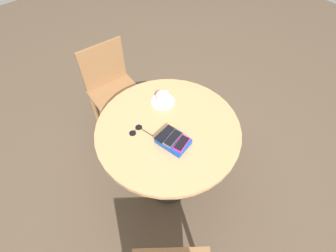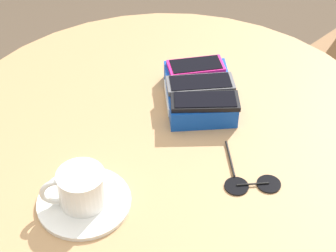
{
  "view_description": "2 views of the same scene",
  "coord_description": "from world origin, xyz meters",
  "px_view_note": "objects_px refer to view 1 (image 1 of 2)",
  "views": [
    {
      "loc": [
        -0.77,
        0.65,
        2.03
      ],
      "look_at": [
        0.0,
        0.0,
        0.76
      ],
      "focal_mm": 28.0,
      "sensor_mm": 36.0,
      "label": 1
    },
    {
      "loc": [
        0.8,
        0.11,
        1.47
      ],
      "look_at": [
        0.0,
        0.0,
        0.76
      ],
      "focal_mm": 60.0,
      "sensor_mm": 36.0,
      "label": 2
    }
  ],
  "objects_px": {
    "round_table": "(168,139)",
    "sunglasses": "(137,130)",
    "chair_far_side": "(114,91)",
    "phone_box": "(173,141)",
    "saucer": "(163,102)",
    "phone_black": "(165,134)",
    "phone_gray": "(173,138)",
    "phone_magenta": "(182,143)",
    "coffee_cup": "(163,98)"
  },
  "relations": [
    {
      "from": "round_table",
      "to": "sunglasses",
      "type": "height_order",
      "value": "sunglasses"
    },
    {
      "from": "sunglasses",
      "to": "chair_far_side",
      "type": "bearing_deg",
      "value": -17.65
    },
    {
      "from": "phone_box",
      "to": "sunglasses",
      "type": "height_order",
      "value": "phone_box"
    },
    {
      "from": "round_table",
      "to": "saucer",
      "type": "relative_size",
      "value": 5.71
    },
    {
      "from": "round_table",
      "to": "sunglasses",
      "type": "distance_m",
      "value": 0.23
    },
    {
      "from": "phone_black",
      "to": "saucer",
      "type": "distance_m",
      "value": 0.31
    },
    {
      "from": "phone_box",
      "to": "phone_black",
      "type": "distance_m",
      "value": 0.07
    },
    {
      "from": "phone_box",
      "to": "phone_gray",
      "type": "xyz_separation_m",
      "value": [
        0.0,
        0.0,
        0.03
      ]
    },
    {
      "from": "saucer",
      "to": "phone_box",
      "type": "bearing_deg",
      "value": 151.11
    },
    {
      "from": "round_table",
      "to": "phone_magenta",
      "type": "height_order",
      "value": "phone_magenta"
    },
    {
      "from": "phone_box",
      "to": "saucer",
      "type": "height_order",
      "value": "phone_box"
    },
    {
      "from": "phone_gray",
      "to": "chair_far_side",
      "type": "bearing_deg",
      "value": -6.9
    },
    {
      "from": "phone_black",
      "to": "saucer",
      "type": "xyz_separation_m",
      "value": [
        0.24,
        -0.18,
        -0.04
      ]
    },
    {
      "from": "round_table",
      "to": "phone_black",
      "type": "distance_m",
      "value": 0.19
    },
    {
      "from": "phone_gray",
      "to": "saucer",
      "type": "relative_size",
      "value": 0.9
    },
    {
      "from": "phone_box",
      "to": "sunglasses",
      "type": "xyz_separation_m",
      "value": [
        0.22,
        0.11,
        -0.02
      ]
    },
    {
      "from": "phone_gray",
      "to": "coffee_cup",
      "type": "height_order",
      "value": "coffee_cup"
    },
    {
      "from": "round_table",
      "to": "phone_magenta",
      "type": "xyz_separation_m",
      "value": [
        -0.16,
        0.04,
        0.17
      ]
    },
    {
      "from": "phone_magenta",
      "to": "phone_black",
      "type": "distance_m",
      "value": 0.12
    },
    {
      "from": "phone_box",
      "to": "coffee_cup",
      "type": "distance_m",
      "value": 0.35
    },
    {
      "from": "saucer",
      "to": "sunglasses",
      "type": "bearing_deg",
      "value": 107.18
    },
    {
      "from": "round_table",
      "to": "chair_far_side",
      "type": "height_order",
      "value": "chair_far_side"
    },
    {
      "from": "phone_magenta",
      "to": "coffee_cup",
      "type": "bearing_deg",
      "value": -23.47
    },
    {
      "from": "phone_black",
      "to": "coffee_cup",
      "type": "bearing_deg",
      "value": -37.03
    },
    {
      "from": "sunglasses",
      "to": "phone_gray",
      "type": "bearing_deg",
      "value": -152.84
    },
    {
      "from": "round_table",
      "to": "phone_box",
      "type": "relative_size",
      "value": 4.47
    },
    {
      "from": "phone_black",
      "to": "chair_far_side",
      "type": "height_order",
      "value": "chair_far_side"
    },
    {
      "from": "sunglasses",
      "to": "phone_magenta",
      "type": "bearing_deg",
      "value": -155.49
    },
    {
      "from": "sunglasses",
      "to": "chair_far_side",
      "type": "xyz_separation_m",
      "value": [
        0.69,
        -0.22,
        -0.3
      ]
    },
    {
      "from": "phone_magenta",
      "to": "coffee_cup",
      "type": "height_order",
      "value": "coffee_cup"
    },
    {
      "from": "round_table",
      "to": "chair_far_side",
      "type": "relative_size",
      "value": 1.1
    },
    {
      "from": "round_table",
      "to": "saucer",
      "type": "distance_m",
      "value": 0.26
    },
    {
      "from": "saucer",
      "to": "phone_magenta",
      "type": "bearing_deg",
      "value": 156.79
    },
    {
      "from": "round_table",
      "to": "phone_box",
      "type": "height_order",
      "value": "phone_box"
    },
    {
      "from": "coffee_cup",
      "to": "chair_far_side",
      "type": "xyz_separation_m",
      "value": [
        0.6,
        0.06,
        -0.34
      ]
    },
    {
      "from": "round_table",
      "to": "saucer",
      "type": "xyz_separation_m",
      "value": [
        0.19,
        -0.12,
        0.12
      ]
    },
    {
      "from": "phone_gray",
      "to": "sunglasses",
      "type": "relative_size",
      "value": 1.11
    },
    {
      "from": "phone_black",
      "to": "phone_box",
      "type": "bearing_deg",
      "value": -164.34
    },
    {
      "from": "phone_black",
      "to": "saucer",
      "type": "height_order",
      "value": "phone_black"
    },
    {
      "from": "phone_gray",
      "to": "phone_box",
      "type": "bearing_deg",
      "value": -143.5
    },
    {
      "from": "chair_far_side",
      "to": "phone_magenta",
      "type": "bearing_deg",
      "value": 174.41
    },
    {
      "from": "sunglasses",
      "to": "chair_far_side",
      "type": "relative_size",
      "value": 0.16
    },
    {
      "from": "saucer",
      "to": "coffee_cup",
      "type": "relative_size",
      "value": 1.49
    },
    {
      "from": "round_table",
      "to": "coffee_cup",
      "type": "distance_m",
      "value": 0.28
    },
    {
      "from": "round_table",
      "to": "chair_far_side",
      "type": "distance_m",
      "value": 0.82
    },
    {
      "from": "phone_box",
      "to": "phone_magenta",
      "type": "bearing_deg",
      "value": -167.23
    },
    {
      "from": "coffee_cup",
      "to": "sunglasses",
      "type": "height_order",
      "value": "coffee_cup"
    },
    {
      "from": "phone_black",
      "to": "round_table",
      "type": "bearing_deg",
      "value": -52.4
    },
    {
      "from": "phone_box",
      "to": "phone_magenta",
      "type": "distance_m",
      "value": 0.06
    },
    {
      "from": "phone_black",
      "to": "phone_magenta",
      "type": "bearing_deg",
      "value": -165.76
    }
  ]
}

